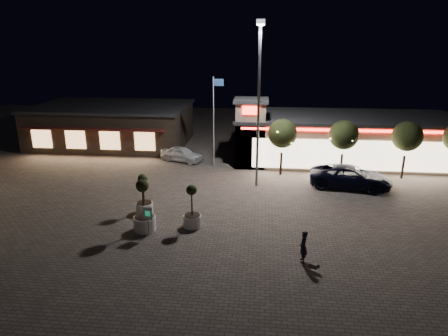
# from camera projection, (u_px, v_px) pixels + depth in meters

# --- Properties ---
(ground) EXTENTS (90.00, 90.00, 0.00)m
(ground) POSITION_uv_depth(u_px,v_px,m) (220.00, 230.00, 24.15)
(ground) COLOR #685D54
(ground) RESTS_ON ground
(retail_building) EXTENTS (20.40, 8.40, 6.10)m
(retail_building) POSITION_uv_depth(u_px,v_px,m) (339.00, 138.00, 37.55)
(retail_building) COLOR tan
(retail_building) RESTS_ON ground
(restaurant_building) EXTENTS (16.40, 11.00, 4.30)m
(restaurant_building) POSITION_uv_depth(u_px,v_px,m) (113.00, 124.00, 43.72)
(restaurant_building) COLOR #382D23
(restaurant_building) RESTS_ON ground
(floodlight_pole) EXTENTS (0.60, 0.40, 12.38)m
(floodlight_pole) POSITION_uv_depth(u_px,v_px,m) (259.00, 96.00, 29.38)
(floodlight_pole) COLOR gray
(floodlight_pole) RESTS_ON ground
(flagpole) EXTENTS (0.95, 0.10, 8.00)m
(flagpole) POSITION_uv_depth(u_px,v_px,m) (215.00, 114.00, 35.19)
(flagpole) COLOR white
(flagpole) RESTS_ON ground
(string_tree_a) EXTENTS (2.42, 2.42, 4.79)m
(string_tree_a) POSITION_uv_depth(u_px,v_px,m) (282.00, 134.00, 33.10)
(string_tree_a) COLOR #332319
(string_tree_a) RESTS_ON ground
(string_tree_b) EXTENTS (2.42, 2.42, 4.79)m
(string_tree_b) POSITION_uv_depth(u_px,v_px,m) (344.00, 135.00, 32.63)
(string_tree_b) COLOR #332319
(string_tree_b) RESTS_ON ground
(string_tree_c) EXTENTS (2.42, 2.42, 4.79)m
(string_tree_c) POSITION_uv_depth(u_px,v_px,m) (407.00, 136.00, 32.16)
(string_tree_c) COLOR #332319
(string_tree_c) RESTS_ON ground
(pickup_truck) EXTENTS (6.58, 3.85, 1.72)m
(pickup_truck) POSITION_uv_depth(u_px,v_px,m) (350.00, 177.00, 30.93)
(pickup_truck) COLOR black
(pickup_truck) RESTS_ON ground
(white_sedan) EXTENTS (4.44, 3.03, 1.40)m
(white_sedan) POSITION_uv_depth(u_px,v_px,m) (182.00, 154.00, 37.68)
(white_sedan) COLOR white
(white_sedan) RESTS_ON ground
(pedestrian) EXTENTS (0.44, 0.64, 1.71)m
(pedestrian) POSITION_uv_depth(u_px,v_px,m) (303.00, 247.00, 20.51)
(pedestrian) COLOR black
(pedestrian) RESTS_ON ground
(dog) EXTENTS (0.54, 0.36, 0.29)m
(dog) POSITION_uv_depth(u_px,v_px,m) (315.00, 266.00, 19.78)
(dog) COLOR #59514C
(dog) RESTS_ON ground
(planter_left) EXTENTS (1.12, 1.12, 2.76)m
(planter_left) POSITION_uv_depth(u_px,v_px,m) (144.00, 201.00, 26.25)
(planter_left) COLOR white
(planter_left) RESTS_ON ground
(planter_mid) EXTENTS (1.33, 1.33, 3.26)m
(planter_mid) POSITION_uv_depth(u_px,v_px,m) (144.00, 215.00, 23.87)
(planter_mid) COLOR white
(planter_mid) RESTS_ON ground
(planter_right) EXTENTS (1.12, 1.12, 2.74)m
(planter_right) POSITION_uv_depth(u_px,v_px,m) (192.00, 214.00, 24.39)
(planter_right) COLOR white
(planter_right) RESTS_ON ground
(valet_sign) EXTENTS (0.60, 0.20, 1.83)m
(valet_sign) POSITION_uv_depth(u_px,v_px,m) (148.00, 216.00, 23.08)
(valet_sign) COLOR gray
(valet_sign) RESTS_ON ground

